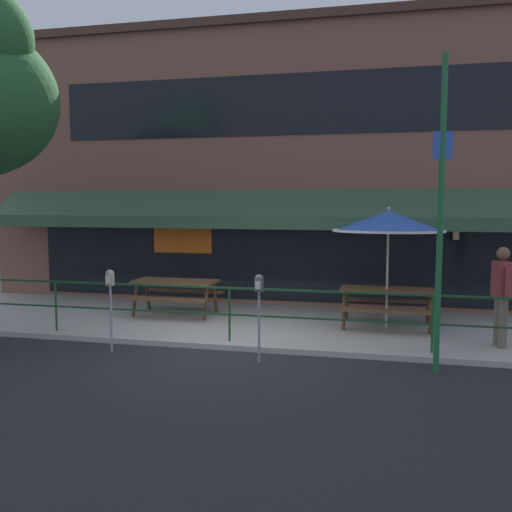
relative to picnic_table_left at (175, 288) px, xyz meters
name	(u,v)px	position (x,y,z in m)	size (l,w,h in m)	color
ground_plane	(225,351)	(1.78, -2.25, -0.71)	(120.00, 120.00, 0.00)	#232326
patio_deck	(252,324)	(1.78, -0.25, -0.66)	(15.00, 4.00, 0.10)	#ADA89E
restaurant_building	(274,166)	(1.78, 1.98, 2.71)	(15.00, 1.60, 6.88)	brown
patio_railing	(229,302)	(1.78, -1.95, 0.09)	(13.84, 0.04, 0.97)	#194723
picnic_table_left	(175,288)	(0.00, 0.00, 0.00)	(1.80, 1.42, 0.76)	brown
picnic_table_centre	(387,297)	(4.49, -0.20, 0.00)	(1.80, 1.42, 0.76)	brown
patio_umbrella_centre	(388,222)	(4.49, -0.26, 1.47)	(2.14, 2.14, 2.38)	#B7B2A8
pedestrian_walking	(502,291)	(6.39, -1.26, 0.35)	(0.31, 0.61, 1.71)	#665B4C
parking_meter_near	(110,285)	(-0.10, -2.75, 0.44)	(0.15, 0.16, 1.42)	gray
parking_meter_far	(259,292)	(2.51, -2.79, 0.44)	(0.15, 0.16, 1.42)	gray
street_sign_pole	(441,212)	(5.24, -2.70, 1.71)	(0.28, 0.09, 4.71)	#1E6033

